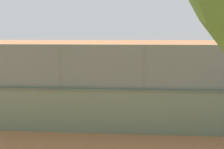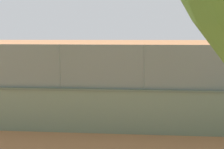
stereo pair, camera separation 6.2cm
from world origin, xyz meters
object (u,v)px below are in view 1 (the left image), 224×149
(player_foreground_swinging, at_px, (122,79))
(player_baseline_waiting, at_px, (88,73))
(sports_ball, at_px, (129,71))
(spare_ball_by_wall, at_px, (149,121))
(player_crossing_court, at_px, (136,68))

(player_foreground_swinging, height_order, player_baseline_waiting, player_foreground_swinging)
(sports_ball, distance_m, spare_ball_by_wall, 10.81)
(player_crossing_court, relative_size, spare_ball_by_wall, 18.71)
(sports_ball, bearing_deg, player_baseline_waiting, 29.92)
(player_crossing_court, distance_m, sports_ball, 0.88)
(player_foreground_swinging, height_order, sports_ball, player_foreground_swinging)
(player_crossing_court, bearing_deg, player_baseline_waiting, 33.14)
(sports_ball, bearing_deg, player_crossing_court, -133.17)
(player_baseline_waiting, height_order, sports_ball, player_baseline_waiting)
(spare_ball_by_wall, bearing_deg, player_crossing_court, -89.34)
(sports_ball, xyz_separation_m, spare_ball_by_wall, (-0.73, 10.75, -0.81))
(player_baseline_waiting, distance_m, sports_ball, 3.66)
(player_crossing_court, bearing_deg, spare_ball_by_wall, 90.66)
(player_crossing_court, height_order, player_baseline_waiting, player_crossing_court)
(player_crossing_court, distance_m, spare_ball_by_wall, 11.43)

